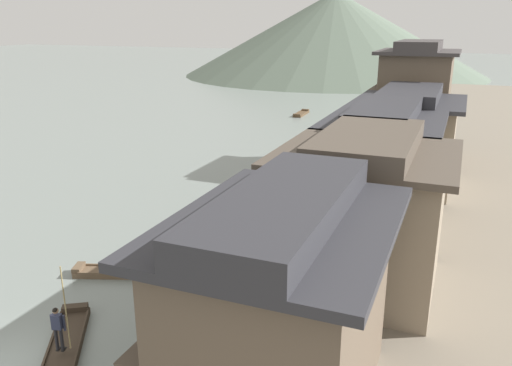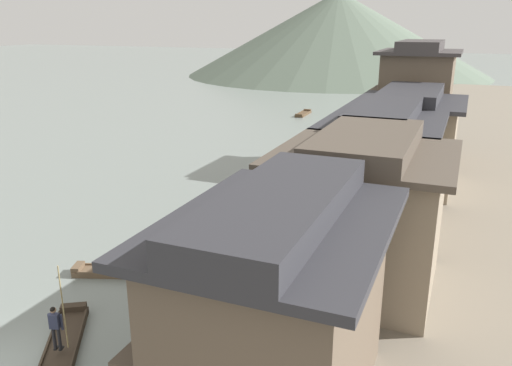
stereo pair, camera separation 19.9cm
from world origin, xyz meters
The scene contains 14 objects.
riverbank_right centered at (15.28, 30.00, 0.40)m, with size 18.00×110.00×0.80m, color slate.
boat_foreground_poled centered at (1.26, 1.84, 0.15)m, with size 3.35×4.47×0.45m.
boatman_person centered at (1.64, 1.27, 1.46)m, with size 0.54×0.34×3.04m.
boat_moored_nearest centered at (5.00, 38.43, 0.23)m, with size 0.96×4.71×0.67m.
boat_moored_second centered at (4.75, 54.84, 0.12)m, with size 1.71×3.61×0.36m.
boat_moored_third centered at (-5.27, 50.08, 0.14)m, with size 1.11×4.15×0.40m.
boat_moored_far centered at (3.94, 19.00, 0.19)m, with size 1.35×4.00×0.56m.
boat_midriver_drifting centered at (-0.08, 7.19, 0.15)m, with size 4.65×2.43×0.44m.
house_waterfront_nearest centered at (9.30, 1.37, 3.80)m, with size 5.56×7.37×6.14m.
house_waterfront_second centered at (9.93, 9.01, 3.80)m, with size 6.82×6.79×6.14m.
house_waterfront_tall centered at (9.52, 15.82, 3.80)m, with size 5.99×7.47×6.14m.
house_waterfront_narrow centered at (9.94, 23.35, 3.80)m, with size 6.83×7.57×6.14m.
house_waterfront_far centered at (9.55, 31.08, 5.11)m, with size 6.06×6.79×8.74m.
hill_far_west centered at (-14.12, 101.36, 8.57)m, with size 63.59×63.59×17.13m, color #5B6B5B.
Camera 2 is at (13.24, -9.58, 10.80)m, focal length 35.80 mm.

